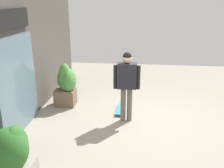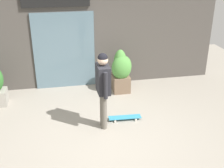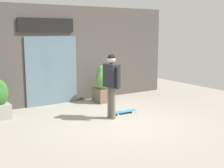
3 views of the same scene
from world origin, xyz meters
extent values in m
plane|color=gray|center=(0.00, 0.00, 0.00)|extent=(12.00, 12.00, 0.00)
cube|color=#4C4742|center=(0.00, 2.90, 1.61)|extent=(7.71, 0.25, 3.21)
cube|color=slate|center=(-0.71, 2.75, 1.11)|extent=(1.74, 0.06, 2.22)
cube|color=black|center=(-0.85, 2.73, 2.57)|extent=(1.83, 0.05, 0.42)
cylinder|color=#666056|center=(0.01, 0.39, 0.44)|extent=(0.13, 0.13, 0.88)
cylinder|color=#666056|center=(0.01, 0.23, 0.44)|extent=(0.13, 0.13, 0.88)
cube|color=#232328|center=(0.01, 0.31, 1.20)|extent=(0.27, 0.48, 0.63)
cylinder|color=#232328|center=(0.00, 0.60, 1.16)|extent=(0.09, 0.09, 0.60)
cylinder|color=#232328|center=(0.02, 0.03, 1.16)|extent=(0.09, 0.09, 0.60)
sphere|color=beige|center=(0.01, 0.31, 1.63)|extent=(0.23, 0.23, 0.23)
sphere|color=black|center=(0.01, 0.31, 1.67)|extent=(0.22, 0.22, 0.22)
cube|color=teal|center=(0.56, 0.50, 0.07)|extent=(0.79, 0.23, 0.02)
cylinder|color=silver|center=(0.82, 0.59, 0.03)|extent=(0.06, 0.03, 0.05)
cylinder|color=silver|center=(0.81, 0.39, 0.03)|extent=(0.06, 0.03, 0.05)
cylinder|color=silver|center=(0.32, 0.62, 0.03)|extent=(0.06, 0.03, 0.05)
cylinder|color=silver|center=(0.31, 0.42, 0.03)|extent=(0.06, 0.03, 0.05)
cube|color=gray|center=(-2.55, 1.92, 0.21)|extent=(0.46, 0.46, 0.41)
cube|color=brown|center=(0.82, 2.14, 0.24)|extent=(0.48, 0.58, 0.48)
ellipsoid|color=#4C8C3D|center=(0.80, 2.11, 0.84)|extent=(0.38, 0.37, 0.84)
ellipsoid|color=#4C8C3D|center=(0.94, 2.17, 0.74)|extent=(0.41, 0.43, 0.61)
ellipsoid|color=#4C8C3D|center=(0.81, 2.00, 0.76)|extent=(0.56, 0.39, 0.68)
camera|label=1|loc=(-5.92, 0.01, 2.98)|focal=40.81mm
camera|label=2|loc=(-0.90, -5.35, 3.65)|focal=46.29mm
camera|label=3|loc=(-4.46, -6.55, 2.39)|focal=49.06mm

